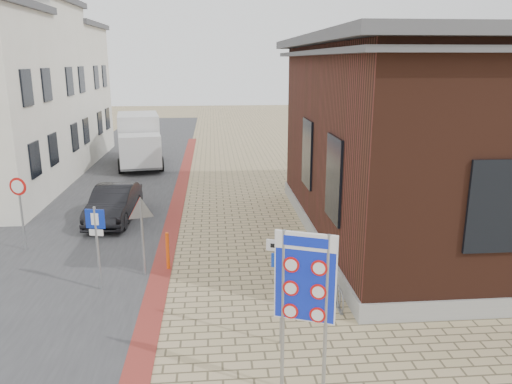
{
  "coord_description": "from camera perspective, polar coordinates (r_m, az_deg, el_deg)",
  "views": [
    {
      "loc": [
        -0.39,
        -9.36,
        6.02
      ],
      "look_at": [
        0.86,
        5.01,
        2.2
      ],
      "focal_mm": 35.0,
      "sensor_mm": 36.0,
      "label": 1
    }
  ],
  "objects": [
    {
      "name": "ground",
      "position": [
        11.14,
        -2.28,
        -17.91
      ],
      "size": [
        120.0,
        120.0,
        0.0
      ],
      "primitive_type": "plane",
      "color": "tan",
      "rests_on": "ground"
    },
    {
      "name": "road_strip",
      "position": [
        25.61,
        -16.32,
        0.65
      ],
      "size": [
        7.0,
        60.0,
        0.02
      ],
      "primitive_type": "cube",
      "color": "#38383A",
      "rests_on": "ground"
    },
    {
      "name": "curb_strip",
      "position": [
        20.34,
        -9.28,
        -2.54
      ],
      "size": [
        0.6,
        40.0,
        0.02
      ],
      "primitive_type": "cube",
      "color": "maroon",
      "rests_on": "ground"
    },
    {
      "name": "brick_building",
      "position": [
        19.03,
        24.77,
        5.82
      ],
      "size": [
        13.0,
        13.0,
        6.8
      ],
      "color": "gray",
      "rests_on": "ground"
    },
    {
      "name": "townhouse_mid",
      "position": [
        29.38,
        -26.58,
        10.47
      ],
      "size": [
        7.4,
        6.4,
        9.1
      ],
      "color": "silver",
      "rests_on": "ground"
    },
    {
      "name": "townhouse_far",
      "position": [
        35.06,
        -22.97,
        10.66
      ],
      "size": [
        7.4,
        6.4,
        8.3
      ],
      "color": "silver",
      "rests_on": "ground"
    },
    {
      "name": "bike_rack",
      "position": [
        13.27,
        8.96,
        -11.08
      ],
      "size": [
        0.08,
        1.8,
        0.6
      ],
      "color": "slate",
      "rests_on": "ground"
    },
    {
      "name": "sedan",
      "position": [
        19.97,
        -15.94,
        -1.28
      ],
      "size": [
        1.65,
        4.17,
        1.35
      ],
      "primitive_type": "imported",
      "rotation": [
        0.0,
        0.0,
        -0.05
      ],
      "color": "black",
      "rests_on": "ground"
    },
    {
      "name": "box_truck",
      "position": [
        29.91,
        -13.2,
        5.81
      ],
      "size": [
        3.1,
        5.95,
        2.97
      ],
      "rotation": [
        0.0,
        0.0,
        0.16
      ],
      "color": "slate",
      "rests_on": "ground"
    },
    {
      "name": "border_sign",
      "position": [
        8.83,
        5.63,
        -10.04
      ],
      "size": [
        1.03,
        0.45,
        3.21
      ],
      "rotation": [
        0.0,
        0.0,
        -0.38
      ],
      "color": "gray",
      "rests_on": "ground"
    },
    {
      "name": "essen_sign",
      "position": [
        10.68,
        2.98,
        -9.1
      ],
      "size": [
        0.65,
        0.3,
        2.55
      ],
      "rotation": [
        0.0,
        0.0,
        -0.4
      ],
      "color": "gray",
      "rests_on": "ground"
    },
    {
      "name": "parking_sign",
      "position": [
        13.79,
        -17.77,
        -4.65
      ],
      "size": [
        0.51,
        0.16,
        2.35
      ],
      "rotation": [
        0.0,
        0.0,
        -0.23
      ],
      "color": "gray",
      "rests_on": "ground"
    },
    {
      "name": "yield_sign",
      "position": [
        14.37,
        -12.98,
        -2.87
      ],
      "size": [
        0.8,
        0.3,
        2.3
      ],
      "rotation": [
        0.0,
        0.0,
        0.3
      ],
      "color": "gray",
      "rests_on": "ground"
    },
    {
      "name": "speed_sign",
      "position": [
        17.58,
        -25.35,
        -1.04
      ],
      "size": [
        0.56,
        0.18,
        2.45
      ],
      "rotation": [
        0.0,
        0.0,
        -0.27
      ],
      "color": "gray",
      "rests_on": "ground"
    },
    {
      "name": "bollard",
      "position": [
        15.03,
        -10.07,
        -6.67
      ],
      "size": [
        0.11,
        0.11,
        1.15
      ],
      "primitive_type": "cylinder",
      "rotation": [
        0.0,
        0.0,
        -0.12
      ],
      "color": "#FF540D",
      "rests_on": "ground"
    }
  ]
}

